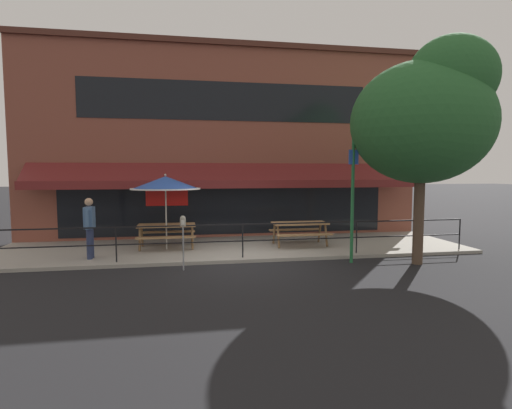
{
  "coord_description": "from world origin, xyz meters",
  "views": [
    {
      "loc": [
        -1.58,
        -10.82,
        2.57
      ],
      "look_at": [
        0.62,
        1.6,
        1.5
      ],
      "focal_mm": 28.0,
      "sensor_mm": 36.0,
      "label": 1
    }
  ],
  "objects_px": {
    "parking_meter_near": "(183,226)",
    "street_tree_curbside": "(428,115)",
    "picnic_table_centre": "(300,227)",
    "picnic_table_left": "(167,229)",
    "patio_umbrella_left": "(166,183)",
    "street_sign_pole": "(353,188)",
    "pedestrian_walking": "(90,225)"
  },
  "relations": [
    {
      "from": "street_sign_pole",
      "to": "pedestrian_walking",
      "type": "bearing_deg",
      "value": 169.26
    },
    {
      "from": "picnic_table_centre",
      "to": "patio_umbrella_left",
      "type": "relative_size",
      "value": 0.76
    },
    {
      "from": "street_tree_curbside",
      "to": "street_sign_pole",
      "type": "bearing_deg",
      "value": 164.24
    },
    {
      "from": "pedestrian_walking",
      "to": "parking_meter_near",
      "type": "distance_m",
      "value": 2.96
    },
    {
      "from": "patio_umbrella_left",
      "to": "parking_meter_near",
      "type": "xyz_separation_m",
      "value": [
        0.53,
        -2.37,
        -1.03
      ]
    },
    {
      "from": "picnic_table_centre",
      "to": "patio_umbrella_left",
      "type": "bearing_deg",
      "value": 179.28
    },
    {
      "from": "street_sign_pole",
      "to": "street_tree_curbside",
      "type": "relative_size",
      "value": 0.67
    },
    {
      "from": "street_tree_curbside",
      "to": "patio_umbrella_left",
      "type": "bearing_deg",
      "value": 157.96
    },
    {
      "from": "picnic_table_left",
      "to": "parking_meter_near",
      "type": "distance_m",
      "value": 2.66
    },
    {
      "from": "picnic_table_centre",
      "to": "picnic_table_left",
      "type": "bearing_deg",
      "value": 176.63
    },
    {
      "from": "picnic_table_left",
      "to": "street_sign_pole",
      "type": "bearing_deg",
      "value": -26.0
    },
    {
      "from": "picnic_table_centre",
      "to": "street_tree_curbside",
      "type": "xyz_separation_m",
      "value": [
        2.69,
        -2.78,
        3.36
      ]
    },
    {
      "from": "patio_umbrella_left",
      "to": "street_sign_pole",
      "type": "xyz_separation_m",
      "value": [
        5.16,
        -2.32,
        -0.08
      ]
    },
    {
      "from": "patio_umbrella_left",
      "to": "street_tree_curbside",
      "type": "bearing_deg",
      "value": -22.04
    },
    {
      "from": "picnic_table_left",
      "to": "street_tree_curbside",
      "type": "relative_size",
      "value": 0.3
    },
    {
      "from": "street_sign_pole",
      "to": "patio_umbrella_left",
      "type": "bearing_deg",
      "value": 155.83
    },
    {
      "from": "picnic_table_centre",
      "to": "parking_meter_near",
      "type": "bearing_deg",
      "value": -148.54
    },
    {
      "from": "picnic_table_left",
      "to": "street_tree_curbside",
      "type": "height_order",
      "value": "street_tree_curbside"
    },
    {
      "from": "patio_umbrella_left",
      "to": "street_sign_pole",
      "type": "height_order",
      "value": "street_sign_pole"
    },
    {
      "from": "parking_meter_near",
      "to": "patio_umbrella_left",
      "type": "bearing_deg",
      "value": 102.61
    },
    {
      "from": "pedestrian_walking",
      "to": "parking_meter_near",
      "type": "relative_size",
      "value": 1.2
    },
    {
      "from": "picnic_table_centre",
      "to": "parking_meter_near",
      "type": "distance_m",
      "value": 4.46
    },
    {
      "from": "picnic_table_centre",
      "to": "pedestrian_walking",
      "type": "height_order",
      "value": "pedestrian_walking"
    },
    {
      "from": "picnic_table_centre",
      "to": "street_sign_pole",
      "type": "bearing_deg",
      "value": -69.62
    },
    {
      "from": "picnic_table_left",
      "to": "street_sign_pole",
      "type": "xyz_separation_m",
      "value": [
        5.16,
        -2.52,
        1.39
      ]
    },
    {
      "from": "street_sign_pole",
      "to": "parking_meter_near",
      "type": "bearing_deg",
      "value": -179.3
    },
    {
      "from": "patio_umbrella_left",
      "to": "parking_meter_near",
      "type": "distance_m",
      "value": 2.64
    },
    {
      "from": "picnic_table_centre",
      "to": "pedestrian_walking",
      "type": "xyz_separation_m",
      "value": [
        -6.38,
        -0.89,
        0.35
      ]
    },
    {
      "from": "picnic_table_centre",
      "to": "parking_meter_near",
      "type": "xyz_separation_m",
      "value": [
        -3.79,
        -2.32,
        0.44
      ]
    },
    {
      "from": "parking_meter_near",
      "to": "pedestrian_walking",
      "type": "bearing_deg",
      "value": 151.16
    },
    {
      "from": "parking_meter_near",
      "to": "street_tree_curbside",
      "type": "relative_size",
      "value": 0.23
    },
    {
      "from": "picnic_table_centre",
      "to": "street_tree_curbside",
      "type": "bearing_deg",
      "value": -45.98
    }
  ]
}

